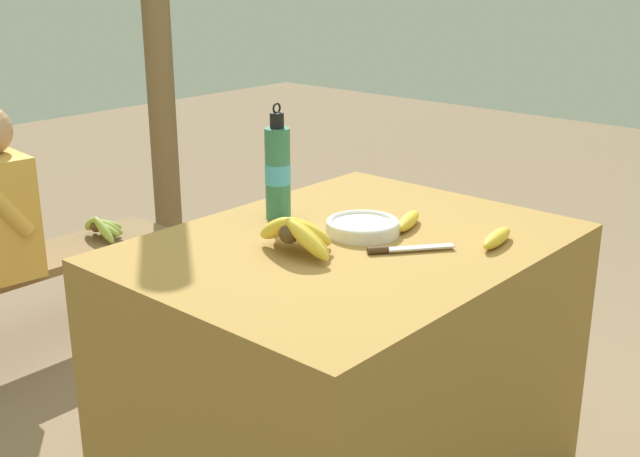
# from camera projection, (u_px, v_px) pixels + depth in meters

# --- Properties ---
(market_counter) EXTENTS (1.19, 0.92, 0.79)m
(market_counter) POSITION_uv_depth(u_px,v_px,m) (347.00, 370.00, 2.30)
(market_counter) COLOR olive
(market_counter) RESTS_ON ground_plane
(banana_bunch_ripe) EXTENTS (0.17, 0.27, 0.12)m
(banana_bunch_ripe) POSITION_uv_depth(u_px,v_px,m) (296.00, 232.00, 2.07)
(banana_bunch_ripe) COLOR #4C381E
(banana_bunch_ripe) RESTS_ON market_counter
(serving_bowl) EXTENTS (0.21, 0.21, 0.04)m
(serving_bowl) POSITION_uv_depth(u_px,v_px,m) (363.00, 226.00, 2.23)
(serving_bowl) COLOR white
(serving_bowl) RESTS_ON market_counter
(water_bottle) EXTENTS (0.08, 0.08, 0.34)m
(water_bottle) POSITION_uv_depth(u_px,v_px,m) (278.00, 172.00, 2.33)
(water_bottle) COLOR #337556
(water_bottle) RESTS_ON market_counter
(loose_banana_front) EXTENTS (0.17, 0.06, 0.04)m
(loose_banana_front) POSITION_uv_depth(u_px,v_px,m) (497.00, 238.00, 2.14)
(loose_banana_front) COLOR gold
(loose_banana_front) RESTS_ON market_counter
(loose_banana_side) EXTENTS (0.17, 0.09, 0.04)m
(loose_banana_side) POSITION_uv_depth(u_px,v_px,m) (408.00, 221.00, 2.28)
(loose_banana_side) COLOR gold
(loose_banana_side) RESTS_ON market_counter
(knife) EXTENTS (0.20, 0.16, 0.02)m
(knife) POSITION_uv_depth(u_px,v_px,m) (398.00, 249.00, 2.09)
(knife) COLOR #BCBCC1
(knife) RESTS_ON market_counter
(wooden_bench) EXTENTS (1.33, 0.32, 0.40)m
(wooden_bench) POSITION_uv_depth(u_px,v_px,m) (19.00, 280.00, 3.14)
(wooden_bench) COLOR brown
(wooden_bench) RESTS_ON ground_plane
(banana_bunch_green) EXTENTS (0.17, 0.25, 0.12)m
(banana_bunch_green) POSITION_uv_depth(u_px,v_px,m) (102.00, 226.00, 3.37)
(banana_bunch_green) COLOR #4C381E
(banana_bunch_green) RESTS_ON wooden_bench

